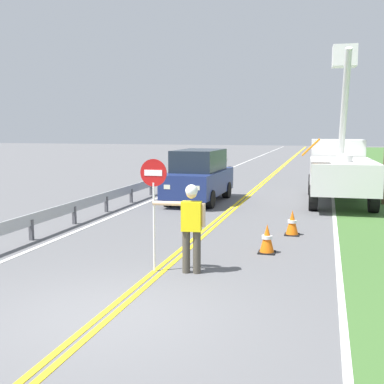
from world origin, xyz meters
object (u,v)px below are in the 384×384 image
flagger_worker (191,223)px  utility_bucket_truck (340,166)px  oncoming_suv_nearest (199,176)px  traffic_cone_mid (292,223)px  stop_sign_paddle (154,190)px  traffic_cone_lead (267,239)px

flagger_worker → utility_bucket_truck: utility_bucket_truck is taller
oncoming_suv_nearest → traffic_cone_mid: bearing=-52.6°
flagger_worker → stop_sign_paddle: stop_sign_paddle is taller
stop_sign_paddle → traffic_cone_mid: stop_sign_paddle is taller
flagger_worker → stop_sign_paddle: bearing=-173.8°
flagger_worker → traffic_cone_lead: 2.52m
flagger_worker → stop_sign_paddle: size_ratio=0.78×
flagger_worker → utility_bucket_truck: bearing=74.3°
stop_sign_paddle → traffic_cone_lead: (2.07, 2.11, -1.37)m
stop_sign_paddle → utility_bucket_truck: size_ratio=0.34×
oncoming_suv_nearest → traffic_cone_mid: size_ratio=6.63×
utility_bucket_truck → traffic_cone_lead: (-1.82, -9.13, -1.10)m
stop_sign_paddle → traffic_cone_lead: bearing=45.5°
flagger_worker → traffic_cone_lead: (1.31, 2.03, -0.71)m
oncoming_suv_nearest → traffic_cone_lead: size_ratio=6.63×
utility_bucket_truck → stop_sign_paddle: bearing=-109.1°
oncoming_suv_nearest → traffic_cone_lead: (3.61, -7.46, -0.72)m
flagger_worker → traffic_cone_mid: (1.75, 4.18, -0.71)m
utility_bucket_truck → oncoming_suv_nearest: (-5.43, -1.67, -0.37)m
utility_bucket_truck → traffic_cone_lead: bearing=-101.3°
oncoming_suv_nearest → flagger_worker: bearing=-76.4°
stop_sign_paddle → traffic_cone_mid: 5.14m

